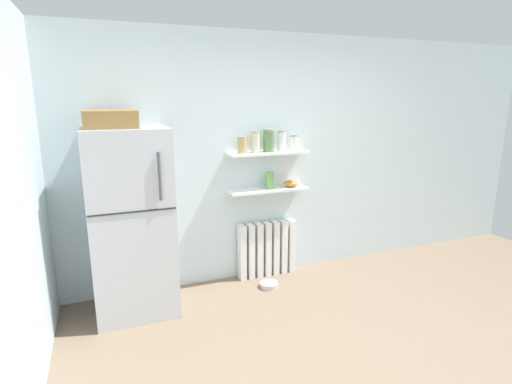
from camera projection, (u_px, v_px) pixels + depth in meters
ground_plane at (343, 343)px, 3.25m from camera, size 7.04×7.04×0.00m
back_wall at (269, 158)px, 4.36m from camera, size 7.04×0.10×2.60m
side_wall_left at (3, 216)px, 2.25m from camera, size 0.10×4.80×2.60m
refrigerator at (131, 219)px, 3.58m from camera, size 0.71×0.68×1.85m
radiator at (267, 249)px, 4.44m from camera, size 0.65×0.12×0.61m
wall_shelf_lower at (268, 190)px, 4.26m from camera, size 0.87×0.22×0.02m
wall_shelf_upper at (269, 153)px, 4.16m from camera, size 0.87×0.22×0.02m
storage_jar_0 at (242, 145)px, 4.04m from camera, size 0.10×0.10×0.17m
storage_jar_1 at (256, 142)px, 4.08m from camera, size 0.09×0.09×0.22m
storage_jar_2 at (269, 140)px, 4.13m from camera, size 0.11×0.11×0.24m
storage_jar_3 at (282, 141)px, 4.19m from camera, size 0.08×0.08×0.22m
storage_jar_4 at (294, 143)px, 4.24m from camera, size 0.09×0.09×0.17m
vase at (270, 180)px, 4.24m from camera, size 0.09×0.09×0.18m
shelf_bowl at (291, 183)px, 4.34m from camera, size 0.16×0.16×0.07m
pet_food_bowl at (269, 285)px, 4.20m from camera, size 0.19×0.19×0.05m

